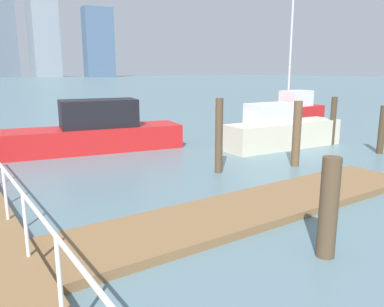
{
  "coord_description": "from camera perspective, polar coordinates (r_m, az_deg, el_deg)",
  "views": [
    {
      "loc": [
        -4.17,
        4.92,
        3.33
      ],
      "look_at": [
        0.96,
        12.5,
        1.31
      ],
      "focal_mm": 36.19,
      "sensor_mm": 36.0,
      "label": 1
    }
  ],
  "objects": [
    {
      "name": "moored_boat_2",
      "position": [
        16.36,
        -14.41,
        3.06
      ],
      "size": [
        7.63,
        3.17,
        2.09
      ],
      "color": "red",
      "rests_on": "ground_plane"
    },
    {
      "name": "dock_piling_0",
      "position": [
        7.29,
        19.49,
        -7.58
      ],
      "size": [
        0.33,
        0.33,
        1.84
      ],
      "primitive_type": "cylinder",
      "color": "brown",
      "rests_on": "ground_plane"
    },
    {
      "name": "dock_piling_3",
      "position": [
        18.22,
        20.05,
        4.53
      ],
      "size": [
        0.25,
        0.25,
        2.11
      ],
      "primitive_type": "cylinder",
      "color": "#473826",
      "rests_on": "ground_plane"
    },
    {
      "name": "moored_boat_1",
      "position": [
        22.96,
        14.04,
        5.77
      ],
      "size": [
        4.87,
        1.56,
        7.68
      ],
      "color": "red",
      "rests_on": "ground_plane"
    },
    {
      "name": "skyline_tower_5",
      "position": [
        158.34,
        -13.61,
        15.58
      ],
      "size": [
        11.26,
        7.33,
        25.78
      ],
      "primitive_type": "cube",
      "rotation": [
        0.0,
        0.0,
        -0.07
      ],
      "color": "slate",
      "rests_on": "ground_plane"
    },
    {
      "name": "skyline_tower_4",
      "position": [
        166.56,
        -21.3,
        18.88
      ],
      "size": [
        10.17,
        13.66,
        48.57
      ],
      "primitive_type": "cube",
      "rotation": [
        0.0,
        0.0,
        -0.05
      ],
      "color": "#8C939E",
      "rests_on": "ground_plane"
    },
    {
      "name": "moored_boat_0",
      "position": [
        16.91,
        13.02,
        3.29
      ],
      "size": [
        5.52,
        1.78,
        1.92
      ],
      "color": "beige",
      "rests_on": "ground_plane"
    },
    {
      "name": "dock_piling_4",
      "position": [
        12.43,
        3.99,
        2.6
      ],
      "size": [
        0.25,
        0.25,
        2.42
      ],
      "primitive_type": "cylinder",
      "color": "brown",
      "rests_on": "ground_plane"
    },
    {
      "name": "dock_piling_1",
      "position": [
        13.74,
        15.17,
        2.79
      ],
      "size": [
        0.29,
        0.29,
        2.26
      ],
      "primitive_type": "cylinder",
      "color": "brown",
      "rests_on": "ground_plane"
    },
    {
      "name": "floating_dock",
      "position": [
        9.34,
        8.68,
        -8.01
      ],
      "size": [
        10.66,
        2.0,
        0.18
      ],
      "primitive_type": "cube",
      "color": "olive",
      "rests_on": "ground_plane"
    },
    {
      "name": "dock_piling_2",
      "position": [
        17.05,
        26.18,
        3.15
      ],
      "size": [
        0.25,
        0.25,
        1.9
      ],
      "primitive_type": "cylinder",
      "color": "#473826",
      "rests_on": "ground_plane"
    },
    {
      "name": "ground_plane",
      "position": [
        15.99,
        -18.21,
        -0.2
      ],
      "size": [
        300.0,
        300.0,
        0.0
      ],
      "primitive_type": "plane",
      "color": "slate"
    }
  ]
}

